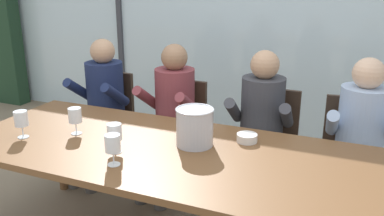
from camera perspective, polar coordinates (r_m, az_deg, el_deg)
The scene contains 19 objects.
ground at distance 3.59m, azimuth 4.12°, elevation -10.55°, with size 14.00×14.00×0.00m, color #847056.
window_glass_panel at distance 4.41m, azimuth 10.13°, elevation 12.42°, with size 7.80×0.03×2.60m, color silver.
window_mullion_left at distance 5.09m, azimuth -10.07°, elevation 13.14°, with size 0.06×0.06×2.60m, color #38383D.
hillside_vineyard at distance 8.13m, azimuth 16.27°, elevation 12.45°, with size 13.80×2.40×2.02m, color #568942.
dining_table at distance 2.46m, azimuth -3.21°, elevation -7.05°, with size 2.60×1.04×0.74m.
chair_near_curtain at distance 3.79m, azimuth -11.65°, elevation -0.73°, with size 0.48×0.48×0.89m.
chair_left_of_center at distance 3.42m, azimuth -1.96°, elevation -2.41°, with size 0.45×0.45×0.89m.
chair_center at distance 3.21m, azimuth 10.52°, elevation -4.13°, with size 0.44×0.44×0.89m.
chair_right_of_center at distance 3.17m, azimuth 21.52°, elevation -5.45°, with size 0.50×0.50×0.89m.
person_navy_polo at distance 3.60m, azimuth -12.65°, elevation 1.09°, with size 0.47×0.62×1.21m.
person_maroon_top at distance 3.27m, azimuth -3.06°, elevation -0.22°, with size 0.49×0.63×1.21m.
person_charcoal_jacket at distance 3.03m, azimuth 9.46°, elevation -1.91°, with size 0.48×0.63×1.21m.
person_pale_blue_shirt at distance 2.97m, azimuth 22.48°, elevation -3.58°, with size 0.48×0.62×1.21m.
ice_bucket_primary at distance 2.44m, azimuth 0.38°, elevation -2.58°, with size 0.23×0.23×0.23m.
tasting_bowl at distance 2.54m, azimuth 7.66°, elevation -4.14°, with size 0.13×0.13×0.05m, color silver.
wine_glass_by_left_taster at distance 2.23m, azimuth -10.99°, elevation -5.04°, with size 0.08×0.08×0.17m.
wine_glass_near_bucket at distance 2.77m, azimuth -22.70°, elevation -1.52°, with size 0.08×0.08×0.17m.
wine_glass_center_pour at distance 2.38m, azimuth -10.74°, elevation -3.48°, with size 0.08×0.08×0.17m.
wine_glass_by_right_taster at distance 2.72m, azimuth -15.97°, elevation -1.14°, with size 0.08×0.08×0.17m.
Camera 1 is at (0.99, -1.99, 1.72)m, focal length 38.30 mm.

